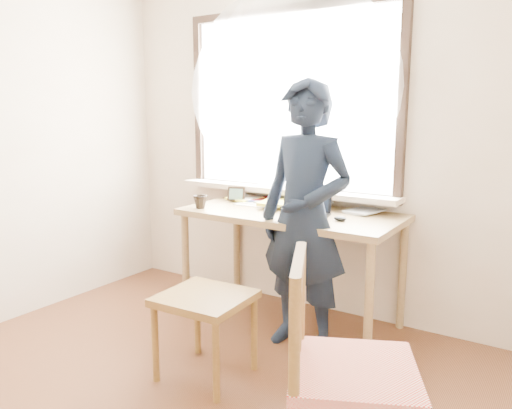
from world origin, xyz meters
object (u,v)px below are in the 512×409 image
Objects in this scene: person at (305,218)px; mug_white at (299,200)px; mug_dark at (200,202)px; desk at (291,223)px; work_chair at (205,307)px; side_chair at (348,388)px; laptop at (308,208)px.

mug_white is at bearing 127.64° from person.
mug_dark is 0.89m from person.
person is at bearing -48.85° from desk.
mug_dark is 0.06× the size of person.
mug_white is 0.07× the size of person.
person is (0.33, -0.53, -0.01)m from mug_white.
desk is 15.06× the size of mug_dark.
desk is 0.89× the size of person.
work_chair is at bearing -92.28° from desk.
work_chair is 1.23m from side_chair.
desk is 0.42m from person.
person reaches higher than mug_dark.
laptop reaches higher than mug_white.
person reaches higher than laptop.
mug_white is (-0.06, 0.23, 0.13)m from desk.
mug_dark is (-0.56, -0.49, 0.00)m from mug_white.
work_chair is (0.03, -1.17, -0.45)m from mug_white.
laptop is 1.04m from work_chair.
laptop is 0.34× the size of side_chair.
mug_white reaches higher than work_chair.
side_chair reaches higher than mug_dark.
mug_white is 2.08m from side_chair.
desk is 4.47× the size of laptop.
mug_dark is 1.01m from work_chair.
person is at bearing -66.73° from laptop.
person reaches higher than mug_white.
person reaches higher than desk.
desk is 3.03× the size of work_chair.
mug_dark is at bearing 130.49° from work_chair.
side_chair is (1.13, -1.71, -0.34)m from mug_white.
work_chair is at bearing -49.51° from mug_dark.
laptop is at bearing 119.01° from person.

